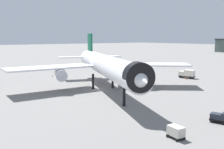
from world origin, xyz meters
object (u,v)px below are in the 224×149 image
object	(u,v)px
airliner_near_gate	(105,65)
traffic_cone_wingtip	(52,76)
traffic_cone_near_nose	(186,79)
service_truck_front	(187,74)
baggage_tug_wing	(221,117)
baggage_cart_trailing	(176,132)

from	to	relation	value
airliner_near_gate	traffic_cone_wingtip	world-z (taller)	airliner_near_gate
traffic_cone_near_nose	traffic_cone_wingtip	size ratio (longest dim) A/B	1.06
service_truck_front	baggage_tug_wing	size ratio (longest dim) A/B	1.67
traffic_cone_near_nose	traffic_cone_wingtip	distance (m)	48.56
service_truck_front	traffic_cone_near_nose	bearing A→B (deg)	110.07
service_truck_front	traffic_cone_wingtip	xyz separation A→B (m)	(-32.73, -37.13, -1.31)
baggage_tug_wing	traffic_cone_wingtip	world-z (taller)	baggage_tug_wing
baggage_tug_wing	traffic_cone_wingtip	xyz separation A→B (m)	(-67.24, -0.35, -0.69)
traffic_cone_near_nose	traffic_cone_wingtip	xyz separation A→B (m)	(-35.03, -33.63, -0.02)
traffic_cone_wingtip	service_truck_front	bearing A→B (deg)	48.60
service_truck_front	baggage_cart_trailing	xyz separation A→B (m)	(34.33, -48.49, -0.61)
airliner_near_gate	service_truck_front	xyz separation A→B (m)	(0.40, 36.25, -5.40)
baggage_cart_trailing	baggage_tug_wing	bearing A→B (deg)	96.14
baggage_cart_trailing	traffic_cone_near_nose	bearing A→B (deg)	132.49
baggage_cart_trailing	airliner_near_gate	bearing A→B (deg)	167.61
airliner_near_gate	baggage_tug_wing	size ratio (longest dim) A/B	16.27
baggage_cart_trailing	traffic_cone_wingtip	bearing A→B (deg)	177.42
baggage_tug_wing	traffic_cone_wingtip	size ratio (longest dim) A/B	6.21
airliner_near_gate	baggage_cart_trailing	xyz separation A→B (m)	(34.72, -12.24, -6.01)
baggage_tug_wing	airliner_near_gate	bearing A→B (deg)	163.13
baggage_cart_trailing	traffic_cone_near_nose	world-z (taller)	baggage_cart_trailing
service_truck_front	baggage_cart_trailing	bearing A→B (deg)	112.11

